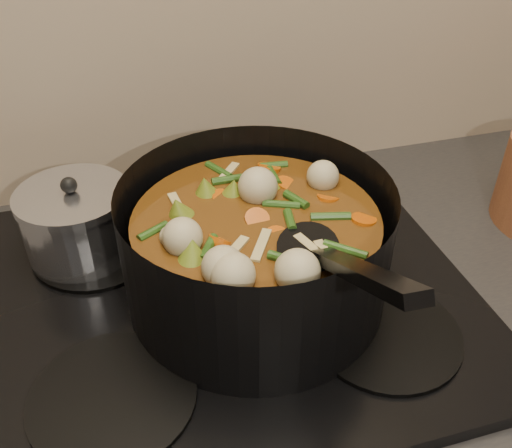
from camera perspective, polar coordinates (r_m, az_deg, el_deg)
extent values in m
cube|color=black|center=(0.78, -2.63, -8.97)|extent=(2.64, 0.64, 0.05)
cube|color=black|center=(0.76, -2.71, -7.11)|extent=(0.62, 0.54, 0.02)
cylinder|color=black|center=(0.65, -14.14, -16.37)|extent=(0.18, 0.18, 0.01)
cylinder|color=black|center=(0.71, 12.82, -10.64)|extent=(0.18, 0.18, 0.01)
cylinder|color=black|center=(0.84, -15.59, -2.44)|extent=(0.18, 0.18, 0.01)
cylinder|color=black|center=(0.88, 5.31, 1.12)|extent=(0.18, 0.18, 0.01)
cylinder|color=black|center=(0.69, 0.00, -2.19)|extent=(0.39, 0.39, 0.16)
cylinder|color=black|center=(0.74, 0.00, -6.74)|extent=(0.32, 0.32, 0.01)
cylinder|color=#5D2E10|center=(0.70, 0.00, -3.05)|extent=(0.29, 0.29, 0.11)
cylinder|color=#CF5509|center=(0.68, 3.50, 0.99)|extent=(0.03, 0.03, 0.03)
cylinder|color=#CF5509|center=(0.73, 2.57, 3.64)|extent=(0.04, 0.04, 0.03)
cylinder|color=#CF5509|center=(0.75, -3.45, 4.93)|extent=(0.05, 0.04, 0.03)
cylinder|color=#CF5509|center=(0.68, -4.81, 1.26)|extent=(0.04, 0.04, 0.03)
cylinder|color=#CF5509|center=(0.63, -7.25, -2.24)|extent=(0.04, 0.04, 0.03)
cylinder|color=#CF5509|center=(0.63, -0.63, -1.87)|extent=(0.05, 0.05, 0.03)
cylinder|color=#CF5509|center=(0.62, 4.53, -2.82)|extent=(0.04, 0.04, 0.03)
cylinder|color=#CF5509|center=(0.67, 9.47, 0.24)|extent=(0.04, 0.03, 0.03)
cylinder|color=#CF5509|center=(0.70, 3.31, 2.51)|extent=(0.04, 0.05, 0.03)
cylinder|color=#CF5509|center=(0.74, -0.79, 4.62)|extent=(0.04, 0.04, 0.03)
cylinder|color=#CF5509|center=(0.69, -2.95, 1.60)|extent=(0.03, 0.03, 0.03)
cylinder|color=#CF5509|center=(0.66, -6.53, -0.56)|extent=(0.04, 0.04, 0.03)
cylinder|color=#CF5509|center=(0.59, -4.91, -5.23)|extent=(0.04, 0.05, 0.03)
sphere|color=#C1B388|center=(0.68, 5.51, 2.32)|extent=(0.04, 0.04, 0.04)
sphere|color=#C1B388|center=(0.71, -0.70, 4.50)|extent=(0.04, 0.04, 0.04)
sphere|color=#C1B388|center=(0.66, -5.86, 1.48)|extent=(0.04, 0.04, 0.04)
sphere|color=#C1B388|center=(0.61, -1.13, -2.21)|extent=(0.04, 0.04, 0.04)
sphere|color=#C1B388|center=(0.64, 5.71, 0.28)|extent=(0.04, 0.04, 0.04)
sphere|color=#C1B388|center=(0.71, 2.56, 4.18)|extent=(0.04, 0.04, 0.04)
cone|color=olive|center=(0.59, -1.59, -4.10)|extent=(0.04, 0.04, 0.04)
cone|color=olive|center=(0.64, 7.80, -0.54)|extent=(0.04, 0.04, 0.04)
cone|color=olive|center=(0.73, 3.39, 4.72)|extent=(0.04, 0.04, 0.04)
cone|color=olive|center=(0.71, -6.00, 3.58)|extent=(0.04, 0.04, 0.04)
cone|color=olive|center=(0.61, -6.16, -2.50)|extent=(0.04, 0.04, 0.04)
cone|color=olive|center=(0.60, 5.13, -3.10)|extent=(0.04, 0.04, 0.04)
cylinder|color=#2B4D16|center=(0.70, 1.70, 2.97)|extent=(0.01, 0.04, 0.01)
cylinder|color=#2B4D16|center=(0.75, -3.46, 5.35)|extent=(0.04, 0.04, 0.01)
cylinder|color=#2B4D16|center=(0.69, -7.19, 2.12)|extent=(0.04, 0.02, 0.01)
cylinder|color=#2B4D16|center=(0.64, -5.35, -1.08)|extent=(0.03, 0.04, 0.01)
cylinder|color=#2B4D16|center=(0.62, -0.73, -1.75)|extent=(0.03, 0.04, 0.01)
cylinder|color=#2B4D16|center=(0.60, 6.77, -3.91)|extent=(0.04, 0.02, 0.01)
cylinder|color=#2B4D16|center=(0.67, 7.77, 0.72)|extent=(0.04, 0.04, 0.01)
cylinder|color=#2B4D16|center=(0.71, 3.84, 3.26)|extent=(0.01, 0.04, 0.01)
cylinder|color=#2B4D16|center=(0.70, -0.44, 3.16)|extent=(0.04, 0.03, 0.01)
cylinder|color=#2B4D16|center=(0.72, -7.26, 3.76)|extent=(0.04, 0.02, 0.01)
cylinder|color=#2B4D16|center=(0.65, -7.73, -0.28)|extent=(0.03, 0.04, 0.01)
cylinder|color=#2B4D16|center=(0.61, -2.97, -2.53)|extent=(0.03, 0.04, 0.01)
cylinder|color=#2B4D16|center=(0.63, 1.67, -1.59)|extent=(0.04, 0.02, 0.01)
cube|color=tan|center=(0.67, -6.86, 0.90)|extent=(0.05, 0.01, 0.00)
cube|color=tan|center=(0.60, -1.35, -3.56)|extent=(0.02, 0.05, 0.00)
cube|color=tan|center=(0.65, 6.72, -0.54)|extent=(0.05, 0.03, 0.00)
cube|color=tan|center=(0.72, 2.97, 4.07)|extent=(0.04, 0.04, 0.00)
cube|color=tan|center=(0.71, -5.23, 3.06)|extent=(0.03, 0.05, 0.00)
cube|color=tan|center=(0.62, -5.27, -2.21)|extent=(0.05, 0.02, 0.00)
ellipsoid|color=black|center=(0.62, 5.20, -2.40)|extent=(0.10, 0.11, 0.01)
cube|color=black|center=(0.51, 10.38, -4.82)|extent=(0.03, 0.19, 0.12)
cylinder|color=silver|center=(0.82, -17.34, -0.26)|extent=(0.15, 0.15, 0.09)
cylinder|color=silver|center=(0.79, -18.00, 2.71)|extent=(0.15, 0.15, 0.01)
sphere|color=black|center=(0.78, -18.22, 3.71)|extent=(0.02, 0.02, 0.02)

